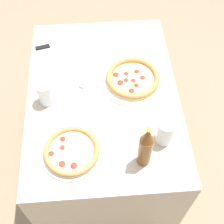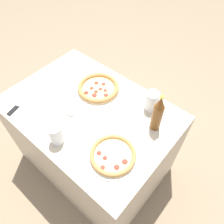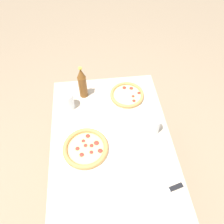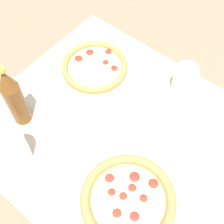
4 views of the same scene
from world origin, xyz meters
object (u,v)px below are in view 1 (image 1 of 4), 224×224
at_px(beer_bottle, 146,147).
at_px(glass_cola, 46,94).
at_px(pizza_pepperoni, 72,151).
at_px(glass_mango_juice, 165,132).
at_px(spoon, 80,77).
at_px(pizza_veggie, 133,79).
at_px(knife, 51,45).

bearing_deg(beer_bottle, glass_cola, 50.24).
xyz_separation_m(pizza_pepperoni, beer_bottle, (-0.06, -0.30, 0.10)).
height_order(pizza_pepperoni, glass_mango_juice, glass_mango_juice).
bearing_deg(glass_cola, beer_bottle, -129.76).
bearing_deg(spoon, pizza_veggie, -99.95).
bearing_deg(knife, pizza_veggie, -124.58).
relative_size(pizza_veggie, spoon, 1.62).
height_order(pizza_veggie, beer_bottle, beer_bottle).
height_order(beer_bottle, spoon, beer_bottle).
relative_size(pizza_pepperoni, glass_cola, 2.17).
xyz_separation_m(glass_cola, beer_bottle, (-0.35, -0.42, 0.07)).
distance_m(glass_cola, knife, 0.39).
height_order(glass_cola, spoon, glass_cola).
distance_m(glass_cola, beer_bottle, 0.55).
bearing_deg(glass_cola, knife, -0.95).
distance_m(glass_mango_juice, knife, 0.82).
bearing_deg(spoon, knife, 32.11).
relative_size(glass_cola, glass_mango_juice, 0.96).
bearing_deg(pizza_veggie, beer_bottle, 179.43).
distance_m(beer_bottle, spoon, 0.57).
xyz_separation_m(pizza_pepperoni, knife, (0.68, 0.11, -0.02)).
bearing_deg(glass_cola, pizza_veggie, -77.81).
bearing_deg(pizza_veggie, knife, 55.42).
xyz_separation_m(pizza_veggie, glass_mango_juice, (-0.34, -0.10, 0.04)).
relative_size(pizza_veggie, beer_bottle, 1.28).
height_order(pizza_pepperoni, knife, pizza_pepperoni).
bearing_deg(beer_bottle, pizza_pepperoni, 79.70).
bearing_deg(glass_mango_juice, glass_cola, 64.31).
xyz_separation_m(pizza_veggie, glass_cola, (-0.09, 0.43, 0.04)).
relative_size(pizza_veggie, pizza_pepperoni, 1.23).
bearing_deg(knife, beer_bottle, -150.44).
distance_m(beer_bottle, knife, 0.85).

